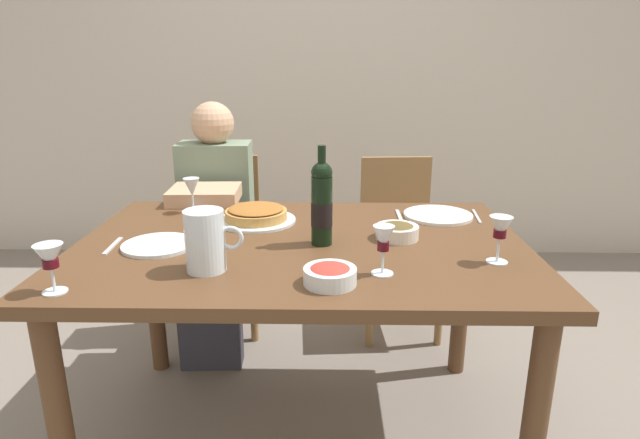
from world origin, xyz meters
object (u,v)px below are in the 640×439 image
(diner_left, at_px, (214,222))
(wine_glass_centre, at_px, (50,259))
(dining_table, at_px, (301,267))
(wine_bottle, at_px, (322,203))
(wine_glass_right_diner, at_px, (383,241))
(chair_right, at_px, (398,233))
(dinner_plate_right_setting, at_px, (438,215))
(olive_bowl, at_px, (397,231))
(dinner_plate_left_setting, at_px, (158,245))
(baked_tart, at_px, (256,215))
(wine_glass_spare, at_px, (192,189))
(wine_glass_left_diner, at_px, (500,230))
(salad_bowl, at_px, (330,274))
(water_pitcher, at_px, (206,244))
(chair_left, at_px, (223,230))

(diner_left, bearing_deg, wine_glass_centre, 78.47)
(dining_table, xyz_separation_m, wine_bottle, (0.07, -0.02, 0.23))
(wine_glass_right_diner, distance_m, chair_right, 1.23)
(dinner_plate_right_setting, bearing_deg, dining_table, -150.09)
(wine_bottle, relative_size, diner_left, 0.28)
(olive_bowl, height_order, dinner_plate_left_setting, olive_bowl)
(wine_bottle, bearing_deg, dining_table, 161.19)
(baked_tart, height_order, dinner_plate_left_setting, baked_tart)
(dining_table, height_order, dinner_plate_right_setting, dinner_plate_right_setting)
(wine_glass_centre, distance_m, wine_glass_spare, 0.77)
(wine_glass_left_diner, xyz_separation_m, dinner_plate_left_setting, (-1.06, 0.12, -0.10))
(dinner_plate_right_setting, bearing_deg, salad_bowl, -123.17)
(wine_glass_left_diner, xyz_separation_m, dinner_plate_right_setting, (-0.08, 0.48, -0.10))
(salad_bowl, bearing_deg, wine_glass_spare, 128.45)
(olive_bowl, bearing_deg, wine_glass_centre, -154.81)
(olive_bowl, xyz_separation_m, wine_glass_left_diner, (0.27, -0.21, 0.07))
(dining_table, bearing_deg, dinner_plate_right_setting, 29.91)
(water_pitcher, xyz_separation_m, wine_glass_centre, (-0.37, -0.16, 0.01))
(salad_bowl, xyz_separation_m, wine_glass_left_diner, (0.50, 0.17, 0.07))
(salad_bowl, bearing_deg, wine_bottle, 94.82)
(dining_table, height_order, water_pitcher, water_pitcher)
(wine_bottle, bearing_deg, water_pitcher, -144.99)
(baked_tart, distance_m, diner_left, 0.55)
(salad_bowl, bearing_deg, chair_right, 74.15)
(wine_glass_spare, bearing_deg, chair_left, 90.47)
(wine_glass_right_diner, relative_size, dinner_plate_right_setting, 0.54)
(salad_bowl, relative_size, wine_glass_spare, 1.05)
(wine_glass_right_diner, height_order, dinner_plate_left_setting, wine_glass_right_diner)
(wine_glass_centre, bearing_deg, chair_left, 82.55)
(water_pitcher, bearing_deg, dining_table, 44.38)
(wine_glass_right_diner, bearing_deg, wine_glass_spare, 138.45)
(water_pitcher, distance_m, baked_tart, 0.48)
(olive_bowl, xyz_separation_m, wine_glass_centre, (-0.95, -0.45, 0.07))
(dining_table, distance_m, baked_tart, 0.31)
(dining_table, height_order, wine_glass_right_diner, wine_glass_right_diner)
(salad_bowl, bearing_deg, wine_glass_centre, -174.75)
(water_pitcher, relative_size, wine_glass_spare, 1.29)
(dining_table, distance_m, wine_glass_spare, 0.59)
(wine_bottle, xyz_separation_m, salad_bowl, (0.03, -0.32, -0.11))
(water_pitcher, bearing_deg, chair_left, 99.45)
(dinner_plate_right_setting, height_order, chair_left, chair_left)
(baked_tart, bearing_deg, dinner_plate_left_setting, -135.23)
(salad_bowl, height_order, chair_right, chair_right)
(olive_bowl, xyz_separation_m, chair_right, (0.12, 0.85, -0.29))
(olive_bowl, distance_m, chair_right, 0.90)
(water_pitcher, relative_size, dinner_plate_left_setting, 0.77)
(dinner_plate_right_setting, bearing_deg, dinner_plate_left_setting, -159.92)
(salad_bowl, distance_m, dinner_plate_right_setting, 0.77)
(salad_bowl, height_order, wine_glass_centre, wine_glass_centre)
(chair_left, bearing_deg, water_pitcher, 97.34)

